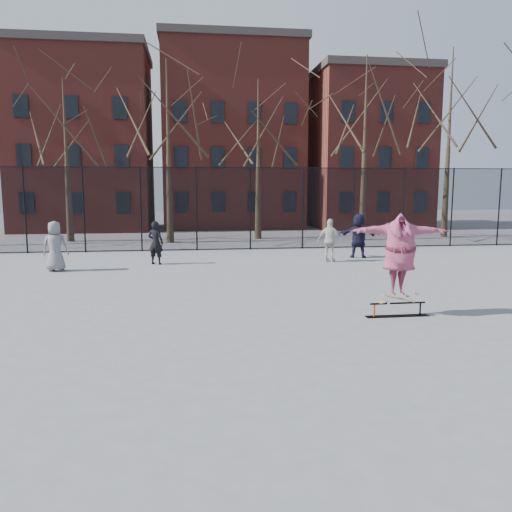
{
  "coord_description": "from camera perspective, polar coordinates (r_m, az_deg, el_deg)",
  "views": [
    {
      "loc": [
        -1.69,
        -11.06,
        3.1
      ],
      "look_at": [
        -0.04,
        1.5,
        1.31
      ],
      "focal_mm": 35.0,
      "sensor_mm": 36.0,
      "label": 1
    }
  ],
  "objects": [
    {
      "name": "skate_rail",
      "position": [
        12.46,
        15.85,
        -6.04
      ],
      "size": [
        1.55,
        0.24,
        0.34
      ],
      "color": "black",
      "rests_on": "ground"
    },
    {
      "name": "bystander_black",
      "position": [
        20.14,
        -11.4,
        1.5
      ],
      "size": [
        0.74,
        0.62,
        1.72
      ],
      "primitive_type": "imported",
      "rotation": [
        0.0,
        0.0,
        2.76
      ],
      "color": "black",
      "rests_on": "ground"
    },
    {
      "name": "rowhouses",
      "position": [
        37.25,
        -3.86,
        12.58
      ],
      "size": [
        29.0,
        7.0,
        13.0
      ],
      "color": "maroon",
      "rests_on": "ground"
    },
    {
      "name": "bystander_white",
      "position": [
        20.65,
        8.47,
        1.78
      ],
      "size": [
        1.11,
        0.89,
        1.76
      ],
      "primitive_type": "imported",
      "rotation": [
        0.0,
        0.0,
        2.61
      ],
      "color": "beige",
      "rests_on": "ground"
    },
    {
      "name": "skater",
      "position": [
        12.22,
        16.09,
        -0.25
      ],
      "size": [
        2.41,
        0.84,
        1.93
      ],
      "primitive_type": "imported",
      "rotation": [
        0.0,
        0.0,
        -0.09
      ],
      "color": "navy",
      "rests_on": "skateboard"
    },
    {
      "name": "skateboard",
      "position": [
        12.4,
        15.91,
        -4.89
      ],
      "size": [
        0.84,
        0.2,
        0.1
      ],
      "primitive_type": null,
      "color": "#A67342",
      "rests_on": "skate_rail"
    },
    {
      "name": "tree_row",
      "position": [
        28.56,
        -4.72,
        16.58
      ],
      "size": [
        33.66,
        7.46,
        10.67
      ],
      "color": "black",
      "rests_on": "ground"
    },
    {
      "name": "fence",
      "position": [
        24.14,
        -3.53,
        5.54
      ],
      "size": [
        34.03,
        0.07,
        4.0
      ],
      "color": "black",
      "rests_on": "ground"
    },
    {
      "name": "ground",
      "position": [
        11.61,
        1.16,
        -7.45
      ],
      "size": [
        100.0,
        100.0,
        0.0
      ],
      "primitive_type": "plane",
      "color": "slate"
    },
    {
      "name": "bystander_navy",
      "position": [
        22.03,
        11.64,
        2.3
      ],
      "size": [
        1.87,
        1.12,
        1.92
      ],
      "primitive_type": "imported",
      "rotation": [
        0.0,
        0.0,
        2.81
      ],
      "color": "black",
      "rests_on": "ground"
    },
    {
      "name": "bystander_grey",
      "position": [
        19.54,
        -21.97,
        1.04
      ],
      "size": [
        0.9,
        0.59,
        1.83
      ],
      "primitive_type": "imported",
      "rotation": [
        0.0,
        0.0,
        3.13
      ],
      "color": "slate",
      "rests_on": "ground"
    }
  ]
}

